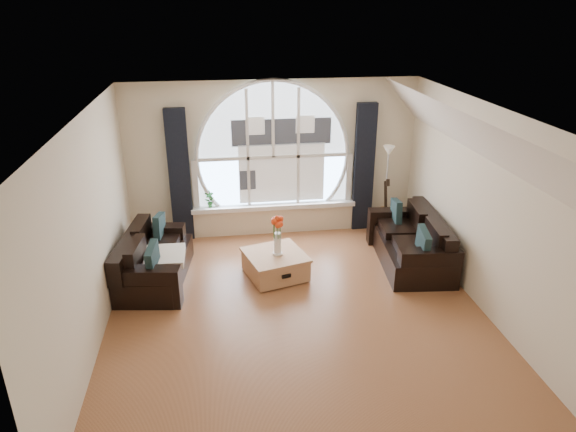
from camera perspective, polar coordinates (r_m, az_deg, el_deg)
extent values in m
cube|color=brown|center=(7.12, 1.04, -10.64)|extent=(5.00, 5.50, 0.01)
cube|color=silver|center=(6.06, 1.23, 11.17)|extent=(5.00, 5.50, 0.01)
cube|color=beige|center=(9.03, -1.67, 6.29)|extent=(5.00, 0.01, 2.70)
cube|color=beige|center=(4.15, 7.42, -15.81)|extent=(5.00, 0.01, 2.70)
cube|color=beige|center=(6.58, -20.92, -1.81)|extent=(0.01, 5.50, 2.70)
cube|color=beige|center=(7.27, 20.96, 0.53)|extent=(0.01, 5.50, 2.70)
cube|color=silver|center=(6.84, 19.91, 8.17)|extent=(0.92, 5.50, 0.72)
cube|color=silver|center=(8.93, -1.67, 7.92)|extent=(2.60, 0.06, 2.15)
cube|color=white|center=(9.22, -1.54, 1.10)|extent=(2.90, 0.22, 0.08)
cube|color=white|center=(8.90, -1.64, 7.88)|extent=(2.76, 0.08, 2.15)
cube|color=silver|center=(8.97, -0.69, 7.17)|extent=(1.70, 0.02, 1.50)
cube|color=black|center=(8.95, -11.82, 4.30)|extent=(0.35, 0.12, 2.30)
cube|color=black|center=(9.29, 8.33, 5.23)|extent=(0.35, 0.12, 2.30)
cube|color=black|center=(7.95, -14.47, -4.26)|extent=(1.06, 1.78, 0.75)
cube|color=black|center=(8.40, 13.29, -2.62)|extent=(1.06, 1.86, 0.79)
cube|color=#A97147|center=(7.89, -1.40, -5.25)|extent=(1.05, 1.05, 0.41)
cube|color=silver|center=(7.68, -13.36, -4.33)|extent=(0.56, 0.56, 0.10)
cube|color=white|center=(7.63, -1.17, -1.62)|extent=(0.24, 0.24, 0.70)
cube|color=#B2B2B2|center=(9.29, 10.69, 2.79)|extent=(0.24, 0.24, 1.60)
cube|color=olive|center=(9.33, 10.49, 1.12)|extent=(0.37, 0.26, 1.06)
imported|color=#1E6023|center=(9.10, -8.63, 1.84)|extent=(0.18, 0.13, 0.30)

